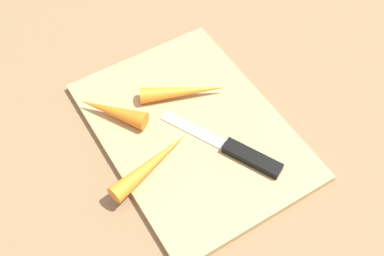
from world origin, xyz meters
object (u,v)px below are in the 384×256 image
knife (244,154)px  carrot_medium (184,91)px  cutting_board (192,130)px  carrot_longest (151,164)px  carrot_shortest (112,111)px

knife → carrot_medium: carrot_medium is taller
cutting_board → carrot_medium: 0.07m
knife → carrot_longest: size_ratio=1.34×
cutting_board → carrot_longest: (0.03, -0.09, 0.02)m
cutting_board → carrot_longest: size_ratio=2.57×
knife → carrot_shortest: bearing=11.7°
knife → carrot_shortest: size_ratio=1.69×
carrot_shortest → carrot_longest: bearing=145.4°
cutting_board → carrot_shortest: 0.13m
carrot_medium → carrot_shortest: bearing=-167.6°
carrot_longest → knife: bearing=-37.0°
carrot_longest → carrot_shortest: 0.11m
carrot_longest → carrot_medium: bearing=24.9°
cutting_board → carrot_medium: (-0.06, 0.02, 0.02)m
carrot_longest → carrot_shortest: bearing=78.0°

